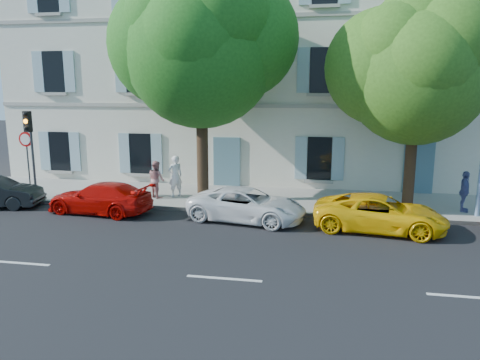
% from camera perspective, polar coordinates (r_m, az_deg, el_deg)
% --- Properties ---
extents(ground, '(90.00, 90.00, 0.00)m').
position_cam_1_polar(ground, '(16.12, 1.13, -6.37)').
color(ground, black).
extents(sidewalk, '(36.00, 4.50, 0.15)m').
position_cam_1_polar(sidewalk, '(20.34, 3.18, -2.38)').
color(sidewalk, '#A09E96').
rests_on(sidewalk, ground).
extents(kerb, '(36.00, 0.16, 0.16)m').
position_cam_1_polar(kerb, '(18.25, 2.30, -3.97)').
color(kerb, '#9E998E').
rests_on(kerb, ground).
extents(building, '(28.00, 7.00, 12.00)m').
position_cam_1_polar(building, '(25.48, 5.04, 13.82)').
color(building, silver).
rests_on(building, ground).
extents(car_red_coupe, '(4.36, 2.18, 1.21)m').
position_cam_1_polar(car_red_coupe, '(19.14, -16.71, -2.10)').
color(car_red_coupe, '#BF0A05').
rests_on(car_red_coupe, ground).
extents(car_white_coupe, '(4.66, 2.77, 1.21)m').
position_cam_1_polar(car_white_coupe, '(17.30, 0.84, -3.03)').
color(car_white_coupe, white).
rests_on(car_white_coupe, ground).
extents(car_yellow_supercar, '(4.69, 2.60, 1.24)m').
position_cam_1_polar(car_yellow_supercar, '(16.81, 16.71, -3.91)').
color(car_yellow_supercar, yellow).
rests_on(car_yellow_supercar, ground).
extents(tree_left, '(6.10, 6.10, 9.46)m').
position_cam_1_polar(tree_left, '(19.34, -4.80, 15.29)').
color(tree_left, '#3A2819').
rests_on(tree_left, sidewalk).
extents(tree_right, '(5.22, 5.22, 8.05)m').
position_cam_1_polar(tree_right, '(18.88, 20.73, 11.89)').
color(tree_right, '#3A2819').
rests_on(tree_right, sidewalk).
extents(traffic_light, '(0.32, 0.42, 3.73)m').
position_cam_1_polar(traffic_light, '(21.73, -24.28, 4.95)').
color(traffic_light, '#383A3D').
rests_on(traffic_light, sidewalk).
extents(road_sign, '(0.65, 0.10, 2.82)m').
position_cam_1_polar(road_sign, '(22.40, -24.56, 3.37)').
color(road_sign, '#383A3D').
rests_on(road_sign, sidewalk).
extents(pedestrian_a, '(0.78, 0.77, 1.81)m').
position_cam_1_polar(pedestrian_a, '(20.57, -7.89, 0.48)').
color(pedestrian_a, white).
rests_on(pedestrian_a, sidewalk).
extents(pedestrian_b, '(0.99, 0.97, 1.61)m').
position_cam_1_polar(pedestrian_b, '(20.52, -10.14, 0.10)').
color(pedestrian_b, '#B37372').
rests_on(pedestrian_b, sidewalk).
extents(pedestrian_c, '(0.61, 0.99, 1.58)m').
position_cam_1_polar(pedestrian_c, '(19.91, 25.69, -1.26)').
color(pedestrian_c, '#505A94').
rests_on(pedestrian_c, sidewalk).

